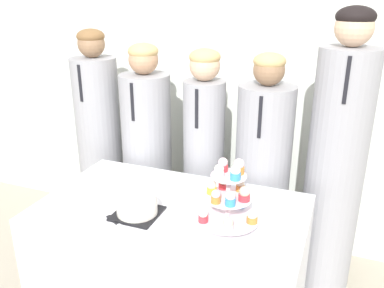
{
  "coord_description": "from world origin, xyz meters",
  "views": [
    {
      "loc": [
        0.71,
        -1.16,
        1.71
      ],
      "look_at": [
        0.09,
        0.41,
        1.06
      ],
      "focal_mm": 38.0,
      "sensor_mm": 36.0,
      "label": 1
    }
  ],
  "objects_px": {
    "student_4": "(334,175)",
    "cupcake_stand": "(229,196)",
    "round_cake": "(137,205)",
    "student_1": "(148,164)",
    "student_2": "(204,170)",
    "student_3": "(261,184)",
    "cake_knife": "(119,225)",
    "student_0": "(100,151)"
  },
  "relations": [
    {
      "from": "cake_knife",
      "to": "student_0",
      "type": "relative_size",
      "value": 0.18
    },
    {
      "from": "student_0",
      "to": "student_1",
      "type": "height_order",
      "value": "student_0"
    },
    {
      "from": "student_0",
      "to": "student_2",
      "type": "bearing_deg",
      "value": -0.0
    },
    {
      "from": "round_cake",
      "to": "student_1",
      "type": "bearing_deg",
      "value": 113.88
    },
    {
      "from": "student_0",
      "to": "student_3",
      "type": "height_order",
      "value": "student_0"
    },
    {
      "from": "cake_knife",
      "to": "cupcake_stand",
      "type": "relative_size",
      "value": 0.85
    },
    {
      "from": "student_2",
      "to": "student_3",
      "type": "relative_size",
      "value": 1.0
    },
    {
      "from": "round_cake",
      "to": "cake_knife",
      "type": "bearing_deg",
      "value": -105.61
    },
    {
      "from": "cupcake_stand",
      "to": "student_0",
      "type": "xyz_separation_m",
      "value": [
        -1.07,
        0.65,
        -0.19
      ]
    },
    {
      "from": "cupcake_stand",
      "to": "student_0",
      "type": "relative_size",
      "value": 0.21
    },
    {
      "from": "student_0",
      "to": "student_4",
      "type": "xyz_separation_m",
      "value": [
        1.47,
        0.0,
        0.08
      ]
    },
    {
      "from": "cupcake_stand",
      "to": "student_3",
      "type": "height_order",
      "value": "student_3"
    },
    {
      "from": "student_0",
      "to": "student_4",
      "type": "relative_size",
      "value": 0.91
    },
    {
      "from": "student_0",
      "to": "cake_knife",
      "type": "bearing_deg",
      "value": -51.97
    },
    {
      "from": "cupcake_stand",
      "to": "student_1",
      "type": "bearing_deg",
      "value": 138.0
    },
    {
      "from": "student_1",
      "to": "student_3",
      "type": "height_order",
      "value": "student_1"
    },
    {
      "from": "cake_knife",
      "to": "student_2",
      "type": "height_order",
      "value": "student_2"
    },
    {
      "from": "round_cake",
      "to": "student_4",
      "type": "xyz_separation_m",
      "value": [
        0.81,
        0.69,
        -0.02
      ]
    },
    {
      "from": "student_2",
      "to": "student_3",
      "type": "distance_m",
      "value": 0.36
    },
    {
      "from": "student_1",
      "to": "student_4",
      "type": "height_order",
      "value": "student_4"
    },
    {
      "from": "student_3",
      "to": "student_4",
      "type": "distance_m",
      "value": 0.4
    },
    {
      "from": "student_3",
      "to": "student_4",
      "type": "xyz_separation_m",
      "value": [
        0.39,
        0.0,
        0.12
      ]
    },
    {
      "from": "round_cake",
      "to": "student_4",
      "type": "relative_size",
      "value": 0.12
    },
    {
      "from": "student_0",
      "to": "student_4",
      "type": "distance_m",
      "value": 1.47
    },
    {
      "from": "student_2",
      "to": "student_3",
      "type": "bearing_deg",
      "value": 0.0
    },
    {
      "from": "student_0",
      "to": "student_1",
      "type": "xyz_separation_m",
      "value": [
        0.35,
        0.0,
        -0.04
      ]
    },
    {
      "from": "student_2",
      "to": "student_4",
      "type": "relative_size",
      "value": 0.86
    },
    {
      "from": "cupcake_stand",
      "to": "student_0",
      "type": "bearing_deg",
      "value": 148.78
    },
    {
      "from": "cake_knife",
      "to": "cupcake_stand",
      "type": "height_order",
      "value": "cupcake_stand"
    },
    {
      "from": "round_cake",
      "to": "student_0",
      "type": "xyz_separation_m",
      "value": [
        -0.66,
        0.69,
        -0.09
      ]
    },
    {
      "from": "round_cake",
      "to": "cupcake_stand",
      "type": "distance_m",
      "value": 0.43
    },
    {
      "from": "round_cake",
      "to": "student_3",
      "type": "bearing_deg",
      "value": 58.47
    },
    {
      "from": "cupcake_stand",
      "to": "round_cake",
      "type": "bearing_deg",
      "value": -173.84
    },
    {
      "from": "student_0",
      "to": "student_2",
      "type": "relative_size",
      "value": 1.06
    },
    {
      "from": "student_3",
      "to": "student_4",
      "type": "relative_size",
      "value": 0.86
    },
    {
      "from": "cupcake_stand",
      "to": "student_2",
      "type": "relative_size",
      "value": 0.22
    },
    {
      "from": "cake_knife",
      "to": "student_1",
      "type": "relative_size",
      "value": 0.19
    },
    {
      "from": "cupcake_stand",
      "to": "student_2",
      "type": "distance_m",
      "value": 0.76
    },
    {
      "from": "student_4",
      "to": "cupcake_stand",
      "type": "bearing_deg",
      "value": -121.43
    },
    {
      "from": "cake_knife",
      "to": "student_4",
      "type": "xyz_separation_m",
      "value": [
        0.84,
        0.8,
        0.03
      ]
    },
    {
      "from": "round_cake",
      "to": "student_0",
      "type": "bearing_deg",
      "value": 133.45
    },
    {
      "from": "student_1",
      "to": "student_2",
      "type": "height_order",
      "value": "student_1"
    }
  ]
}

